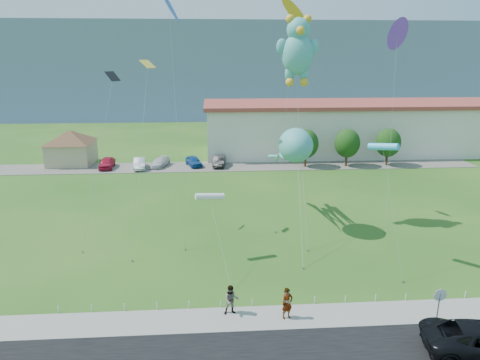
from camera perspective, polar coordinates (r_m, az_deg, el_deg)
name	(u,v)px	position (r m, az deg, el deg)	size (l,w,h in m)	color
ground	(265,294)	(29.49, 3.42, -14.98)	(160.00, 160.00, 0.00)	#1E5016
sidewalk	(271,318)	(27.16, 4.18, -17.86)	(80.00, 2.50, 0.10)	gray
parking_strip	(235,166)	(62.04, -0.61, 1.87)	(70.00, 6.00, 0.06)	#59544C
hill_ridge	(221,66)	(145.13, -2.61, 14.91)	(160.00, 50.00, 25.00)	slate
pavilion	(71,144)	(67.45, -21.65, 4.49)	(9.20, 9.20, 5.00)	tan
warehouse	(388,127)	(75.87, 19.12, 6.74)	(61.00, 15.00, 8.20)	beige
stop_sign	(440,298)	(27.89, 25.06, -14.12)	(0.80, 0.07, 2.50)	slate
rope_fence	(268,302)	(28.26, 3.77, -15.89)	(26.05, 0.05, 0.50)	white
tree_near	(306,144)	(61.70, 8.78, 4.80)	(3.60, 3.60, 5.47)	#3F2B19
tree_mid	(347,143)	(63.28, 14.11, 4.78)	(3.60, 3.60, 5.47)	#3F2B19
tree_far	(388,143)	(65.36, 19.14, 4.72)	(3.60, 3.60, 5.47)	#3F2B19
pedestrian_left	(287,303)	(26.65, 6.31, -16.02)	(0.71, 0.47, 1.95)	gray
pedestrian_right	(231,300)	(26.88, -1.16, -15.70)	(0.91, 0.71, 1.88)	gray
parked_car_red	(107,163)	(63.53, -17.32, 2.20)	(1.79, 4.45, 1.52)	#B11533
parked_car_silver	(140,163)	(62.06, -13.25, 2.18)	(1.58, 4.53, 1.49)	silver
parked_car_white	(160,162)	(62.63, -10.65, 2.35)	(1.77, 4.36, 1.26)	silver
parked_car_blue	(194,161)	(62.29, -6.20, 2.53)	(1.67, 4.14, 1.41)	#19488B
parked_car_black	(219,161)	(61.86, -2.78, 2.55)	(1.58, 4.54, 1.50)	black
octopus_kite	(293,150)	(38.62, 7.09, 3.99)	(2.96, 14.10, 9.36)	teal
teddy_bear_kite	(298,49)	(39.22, 7.70, 16.93)	(3.76, 8.32, 18.73)	teal
small_kite_black	(109,97)	(38.67, -17.07, 10.49)	(2.89, 6.69, 14.07)	black
small_kite_orange	(294,17)	(41.89, 7.18, 20.74)	(3.07, 6.55, 19.90)	#F3A51B
small_kite_white	(210,197)	(32.60, -4.04, -2.28)	(1.73, 6.85, 5.44)	silver
small_kite_purple	(397,39)	(41.93, 20.22, 17.27)	(2.05, 4.77, 17.86)	#8236D9
small_kite_blue	(169,10)	(37.62, -9.43, 21.47)	(1.90, 5.89, 20.07)	blue
small_kite_cyan	(383,148)	(32.30, 18.58, 4.11)	(1.25, 4.47, 9.48)	#35B6F2
small_kite_yellow	(146,88)	(37.07, -12.46, 11.85)	(1.77, 7.74, 15.09)	gold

